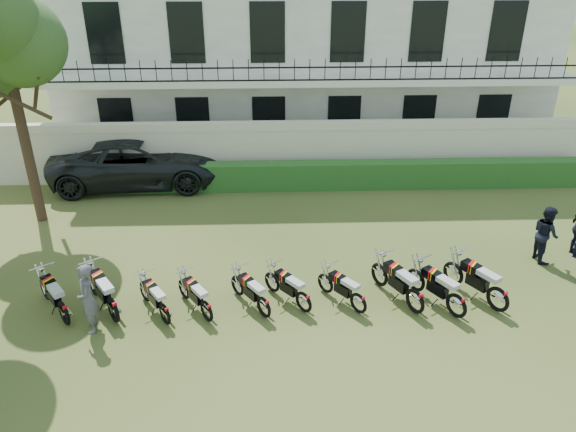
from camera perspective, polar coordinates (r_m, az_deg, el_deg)
name	(u,v)px	position (r m, az deg, el deg)	size (l,w,h in m)	color
ground	(330,304)	(14.49, 4.33, -8.89)	(100.00, 100.00, 0.00)	#32451B
perimeter_wall	(310,151)	(21.02, 2.21, 6.65)	(30.00, 0.35, 2.30)	beige
hedge	(338,175)	(20.62, 5.11, 4.14)	(18.00, 0.60, 1.00)	#204E1C
building	(301,50)	(26.10, 1.38, 16.47)	(20.40, 9.60, 7.40)	white
tree_west_near	(2,34)	(18.44, -27.02, 16.17)	(3.40, 3.20, 7.90)	#473323
motorcycle_0	(63,308)	(14.50, -21.89, -8.65)	(1.26, 1.60, 1.06)	black
motorcycle_1	(112,304)	(14.18, -17.41, -8.56)	(1.24, 1.74, 1.12)	black
motorcycle_2	(164,309)	(13.85, -12.45, -9.24)	(1.03, 1.46, 0.93)	black
motorcycle_3	(206,306)	(13.76, -8.29, -9.08)	(1.04, 1.45, 0.93)	black
motorcycle_4	(264,303)	(13.76, -2.48, -8.78)	(1.07, 1.46, 0.94)	black
motorcycle_5	(304,297)	(13.92, 1.61, -8.27)	(1.19, 1.39, 0.95)	black
motorcycle_6	(359,299)	(14.00, 7.19, -8.33)	(1.13, 1.38, 0.93)	black
motorcycle_7	(416,296)	(14.19, 12.85, -7.91)	(1.07, 1.84, 1.11)	black
motorcycle_8	(457,300)	(14.31, 16.81, -8.20)	(1.14, 1.74, 1.09)	black
motorcycle_9	(499,294)	(14.83, 20.63, -7.41)	(1.18, 1.81, 1.13)	black
suv	(139,161)	(21.54, -14.89, 5.42)	(2.92, 6.33, 1.76)	black
inspector	(87,299)	(13.90, -19.70, -7.92)	(0.64, 0.42, 1.77)	#5F5E63
officer_4	(546,234)	(17.45, 24.70, -1.64)	(0.81, 0.63, 1.67)	black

